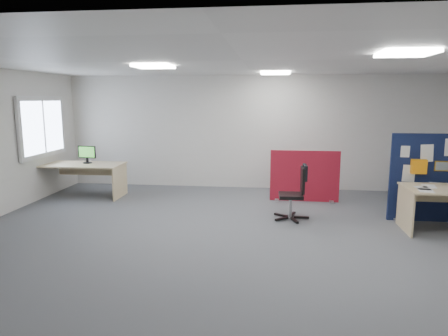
# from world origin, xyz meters

# --- Properties ---
(floor) EXTENTS (9.00, 9.00, 0.00)m
(floor) POSITION_xyz_m (0.00, 0.00, 0.00)
(floor) COLOR #585A60
(floor) RESTS_ON ground
(ceiling) EXTENTS (9.00, 7.00, 0.02)m
(ceiling) POSITION_xyz_m (0.00, 0.00, 2.70)
(ceiling) COLOR white
(ceiling) RESTS_ON wall_back
(wall_back) EXTENTS (9.00, 0.02, 2.70)m
(wall_back) POSITION_xyz_m (0.00, 3.50, 1.35)
(wall_back) COLOR silver
(wall_back) RESTS_ON floor
(wall_front) EXTENTS (9.00, 0.02, 2.70)m
(wall_front) POSITION_xyz_m (0.00, -3.50, 1.35)
(wall_front) COLOR silver
(wall_front) RESTS_ON floor
(window) EXTENTS (0.06, 1.70, 1.30)m
(window) POSITION_xyz_m (-4.44, 2.00, 1.55)
(window) COLOR white
(window) RESTS_ON wall_left
(ceiling_lights) EXTENTS (4.10, 4.10, 0.04)m
(ceiling_lights) POSITION_xyz_m (0.33, 0.67, 2.67)
(ceiling_lights) COLOR white
(ceiling_lights) RESTS_ON ceiling
(navy_divider) EXTENTS (1.89, 0.30, 1.56)m
(navy_divider) POSITION_xyz_m (3.46, 1.16, 0.78)
(navy_divider) COLOR #0E1035
(navy_divider) RESTS_ON floor
(red_divider) EXTENTS (1.44, 0.30, 1.08)m
(red_divider) POSITION_xyz_m (1.16, 2.33, 0.53)
(red_divider) COLOR maroon
(red_divider) RESTS_ON floor
(second_desk) EXTENTS (1.74, 0.87, 0.73)m
(second_desk) POSITION_xyz_m (-3.68, 2.23, 0.56)
(second_desk) COLOR beige
(second_desk) RESTS_ON floor
(monitor_second) EXTENTS (0.42, 0.19, 0.39)m
(monitor_second) POSITION_xyz_m (-3.62, 2.30, 0.94)
(monitor_second) COLOR black
(monitor_second) RESTS_ON second_desk
(office_chair) EXTENTS (0.63, 0.65, 0.98)m
(office_chair) POSITION_xyz_m (0.92, 0.98, 0.56)
(office_chair) COLOR black
(office_chair) RESTS_ON floor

